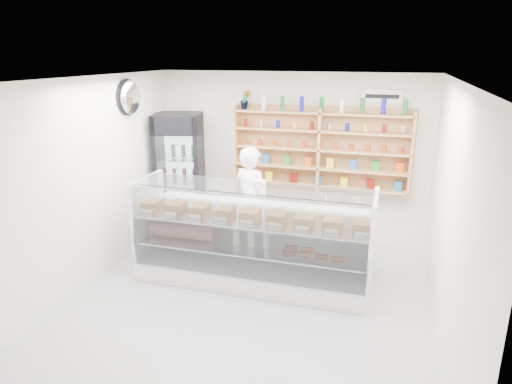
% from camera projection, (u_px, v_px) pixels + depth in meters
% --- Properties ---
extents(room, '(5.00, 5.00, 5.00)m').
position_uv_depth(room, '(245.00, 202.00, 5.36)').
color(room, '#9F9FA4').
rests_on(room, ground).
extents(display_counter, '(3.22, 0.96, 1.40)m').
position_uv_depth(display_counter, '(253.00, 256.00, 6.33)').
color(display_counter, white).
rests_on(display_counter, floor).
extents(shop_worker, '(0.75, 0.63, 1.76)m').
position_uv_depth(shop_worker, '(251.00, 203.00, 7.01)').
color(shop_worker, white).
rests_on(shop_worker, floor).
extents(drinks_cooler, '(0.93, 0.91, 2.12)m').
position_uv_depth(drinks_cooler, '(180.00, 175.00, 7.86)').
color(drinks_cooler, black).
rests_on(drinks_cooler, floor).
extents(wall_shelving, '(2.84, 0.28, 1.33)m').
position_uv_depth(wall_shelving, '(320.00, 150.00, 7.31)').
color(wall_shelving, tan).
rests_on(wall_shelving, back_wall).
extents(potted_plant, '(0.21, 0.20, 0.31)m').
position_uv_depth(potted_plant, '(245.00, 100.00, 7.44)').
color(potted_plant, '#1E6626').
rests_on(potted_plant, wall_shelving).
extents(security_mirror, '(0.15, 0.50, 0.50)m').
position_uv_depth(security_mirror, '(130.00, 97.00, 6.75)').
color(security_mirror, silver).
rests_on(security_mirror, left_wall).
extents(wall_sign, '(0.62, 0.03, 0.20)m').
position_uv_depth(wall_sign, '(382.00, 96.00, 6.93)').
color(wall_sign, white).
rests_on(wall_sign, back_wall).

